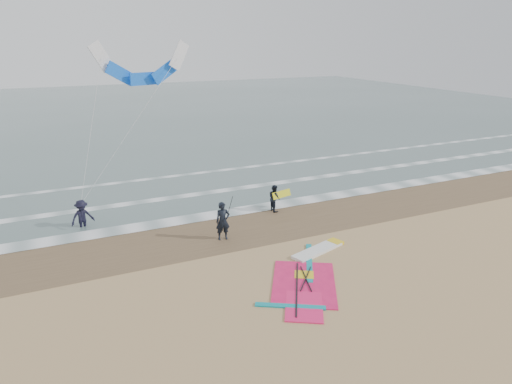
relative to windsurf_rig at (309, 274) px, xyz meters
name	(u,v)px	position (x,y,z in m)	size (l,w,h in m)	color
ground	(323,275)	(0.49, -0.26, -0.04)	(120.00, 120.00, 0.00)	tan
sea_water	(127,112)	(0.49, 47.74, -0.03)	(120.00, 80.00, 0.02)	#47605E
wet_sand_band	(261,224)	(0.49, 5.74, -0.04)	(120.00, 5.00, 0.01)	brown
foam_waterline	(231,198)	(0.49, 10.18, -0.01)	(120.00, 9.15, 0.02)	white
windsurf_rig	(309,274)	(0.00, 0.00, 0.00)	(6.07, 5.75, 0.15)	white
person_standing	(223,221)	(-2.02, 4.78, 0.91)	(0.69, 0.46, 1.90)	black
person_walking	(274,198)	(1.98, 7.21, 0.73)	(0.75, 0.58, 1.53)	black
person_wading	(82,211)	(-8.11, 9.15, 0.88)	(1.19, 0.69, 1.85)	black
held_pole	(228,212)	(-1.72, 4.78, 1.36)	(0.17, 0.86, 1.82)	black
carried_kiteboard	(282,194)	(2.38, 7.11, 0.93)	(1.30, 0.51, 0.39)	yellow
surf_kite	(142,68)	(-3.57, 13.84, 7.61)	(7.57, 5.04, 8.00)	white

